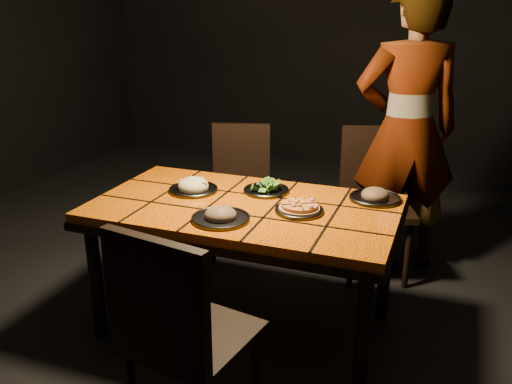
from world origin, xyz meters
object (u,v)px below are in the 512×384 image
(diner, at_px, (407,131))
(chair_far_right, at_px, (375,192))
(chair_near, at_px, (178,329))
(plate_pizza, at_px, (299,209))
(plate_pasta, at_px, (193,187))
(dining_table, at_px, (245,218))
(chair_far_left, at_px, (240,181))

(diner, bearing_deg, chair_far_right, 23.88)
(chair_far_right, bearing_deg, chair_near, -123.01)
(chair_near, relative_size, chair_far_right, 1.01)
(plate_pizza, bearing_deg, chair_near, -103.15)
(chair_far_right, distance_m, plate_pasta, 1.28)
(chair_near, distance_m, plate_pasta, 1.13)
(dining_table, height_order, plate_pizza, plate_pizza)
(plate_pasta, bearing_deg, chair_near, -66.71)
(chair_near, relative_size, plate_pizza, 3.50)
(diner, bearing_deg, chair_near, 51.80)
(chair_far_left, bearing_deg, chair_far_right, -15.73)
(dining_table, distance_m, diner, 1.36)
(chair_near, xyz_separation_m, plate_pizza, (0.21, 0.92, 0.19))
(chair_far_right, height_order, plate_pasta, chair_far_right)
(chair_far_left, bearing_deg, diner, -7.88)
(chair_near, distance_m, plate_pizza, 0.96)
(dining_table, height_order, chair_far_right, chair_far_right)
(dining_table, distance_m, chair_far_left, 1.06)
(chair_far_right, xyz_separation_m, diner, (0.15, 0.16, 0.39))
(chair_far_left, bearing_deg, plate_pizza, -69.57)
(chair_near, bearing_deg, chair_far_left, -64.99)
(dining_table, distance_m, chair_near, 0.94)
(chair_near, height_order, plate_pizza, chair_near)
(chair_far_left, height_order, diner, diner)
(chair_far_left, bearing_deg, plate_pasta, -101.57)
(diner, bearing_deg, chair_far_left, -13.24)
(dining_table, distance_m, plate_pasta, 0.37)
(chair_near, relative_size, diner, 0.52)
(dining_table, height_order, plate_pasta, plate_pasta)
(chair_far_left, distance_m, plate_pizza, 1.24)
(dining_table, bearing_deg, chair_far_right, 60.41)
(chair_far_right, bearing_deg, dining_table, -138.96)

